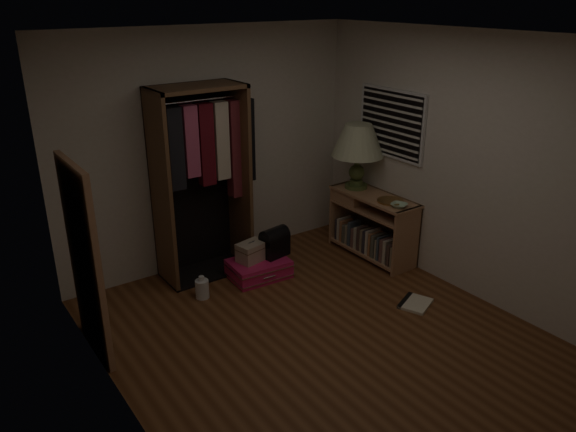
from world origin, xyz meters
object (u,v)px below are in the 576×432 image
object	(u,v)px
console_bookshelf	(370,223)
open_wardrobe	(205,164)
pink_suitcase	(259,268)
train_case	(252,252)
floor_mirror	(85,261)
black_bag	(275,241)
white_jug	(202,289)
table_lamp	(358,142)

from	to	relation	value
console_bookshelf	open_wardrobe	distance (m)	2.04
pink_suitcase	train_case	bearing A→B (deg)	144.98
floor_mirror	black_bag	size ratio (longest dim) A/B	5.20
train_case	white_jug	xyz separation A→B (m)	(-0.65, -0.10, -0.20)
console_bookshelf	table_lamp	world-z (taller)	table_lamp
console_bookshelf	train_case	world-z (taller)	console_bookshelf
console_bookshelf	white_jug	size ratio (longest dim) A/B	4.64
floor_mirror	white_jug	xyz separation A→B (m)	(1.15, 0.26, -0.75)
floor_mirror	pink_suitcase	distance (m)	2.03
train_case	console_bookshelf	bearing A→B (deg)	-23.96
open_wardrobe	floor_mirror	distance (m)	1.75
open_wardrobe	table_lamp	xyz separation A→B (m)	(1.72, -0.45, 0.08)
black_bag	table_lamp	world-z (taller)	table_lamp
train_case	open_wardrobe	bearing A→B (deg)	112.64
console_bookshelf	table_lamp	distance (m)	0.96
floor_mirror	table_lamp	bearing A→B (deg)	5.60
table_lamp	white_jug	xyz separation A→B (m)	(-2.09, -0.06, -1.20)
pink_suitcase	black_bag	world-z (taller)	black_bag
floor_mirror	white_jug	size ratio (longest dim) A/B	7.04
table_lamp	black_bag	bearing A→B (deg)	-179.70
open_wardrobe	white_jug	bearing A→B (deg)	-125.71
open_wardrobe	floor_mirror	xyz separation A→B (m)	(-1.52, -0.77, -0.37)
floor_mirror	pink_suitcase	size ratio (longest dim) A/B	2.53
pink_suitcase	console_bookshelf	bearing A→B (deg)	-6.91
open_wardrobe	table_lamp	size ratio (longest dim) A/B	2.70
open_wardrobe	train_case	size ratio (longest dim) A/B	5.99
open_wardrobe	train_case	world-z (taller)	open_wardrobe
pink_suitcase	white_jug	size ratio (longest dim) A/B	2.78
open_wardrobe	pink_suitcase	size ratio (longest dim) A/B	3.05
white_jug	pink_suitcase	bearing A→B (deg)	3.91
black_bag	table_lamp	size ratio (longest dim) A/B	0.43
pink_suitcase	white_jug	distance (m)	0.71
floor_mirror	white_jug	world-z (taller)	floor_mirror
pink_suitcase	black_bag	distance (m)	0.34
open_wardrobe	black_bag	distance (m)	1.12
black_bag	white_jug	distance (m)	0.96
train_case	black_bag	xyz separation A→B (m)	(0.27, -0.04, 0.06)
floor_mirror	train_case	bearing A→B (deg)	11.04
pink_suitcase	train_case	size ratio (longest dim) A/B	1.96
open_wardrobe	white_jug	xyz separation A→B (m)	(-0.37, -0.51, -1.12)
floor_mirror	train_case	size ratio (longest dim) A/B	4.97
train_case	table_lamp	world-z (taller)	table_lamp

